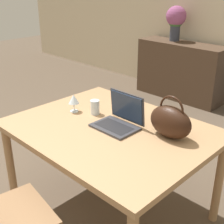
{
  "coord_description": "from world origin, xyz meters",
  "views": [
    {
      "loc": [
        1.42,
        -0.79,
        1.69
      ],
      "look_at": [
        0.08,
        0.58,
        0.85
      ],
      "focal_mm": 50.0,
      "sensor_mm": 36.0,
      "label": 1
    }
  ],
  "objects_px": {
    "laptop": "(120,118)",
    "drinking_glass": "(95,107)",
    "wine_glass": "(74,100)",
    "flower_vase": "(176,19)",
    "handbag": "(170,122)"
  },
  "relations": [
    {
      "from": "laptop",
      "to": "drinking_glass",
      "type": "bearing_deg",
      "value": 177.11
    },
    {
      "from": "flower_vase",
      "to": "wine_glass",
      "type": "bearing_deg",
      "value": -72.23
    },
    {
      "from": "laptop",
      "to": "wine_glass",
      "type": "xyz_separation_m",
      "value": [
        -0.42,
        -0.07,
        0.04
      ]
    },
    {
      "from": "drinking_glass",
      "to": "wine_glass",
      "type": "distance_m",
      "value": 0.18
    },
    {
      "from": "handbag",
      "to": "wine_glass",
      "type": "bearing_deg",
      "value": -167.33
    },
    {
      "from": "laptop",
      "to": "drinking_glass",
      "type": "distance_m",
      "value": 0.27
    },
    {
      "from": "drinking_glass",
      "to": "handbag",
      "type": "height_order",
      "value": "handbag"
    },
    {
      "from": "laptop",
      "to": "flower_vase",
      "type": "bearing_deg",
      "value": 116.56
    },
    {
      "from": "drinking_glass",
      "to": "flower_vase",
      "type": "xyz_separation_m",
      "value": [
        -0.96,
        2.46,
        0.34
      ]
    },
    {
      "from": "drinking_glass",
      "to": "handbag",
      "type": "bearing_deg",
      "value": 8.27
    },
    {
      "from": "flower_vase",
      "to": "drinking_glass",
      "type": "bearing_deg",
      "value": -68.62
    },
    {
      "from": "drinking_glass",
      "to": "flower_vase",
      "type": "relative_size",
      "value": 0.22
    },
    {
      "from": "wine_glass",
      "to": "drinking_glass",
      "type": "bearing_deg",
      "value": 28.97
    },
    {
      "from": "laptop",
      "to": "wine_glass",
      "type": "distance_m",
      "value": 0.43
    },
    {
      "from": "wine_glass",
      "to": "handbag",
      "type": "bearing_deg",
      "value": 12.67
    }
  ]
}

